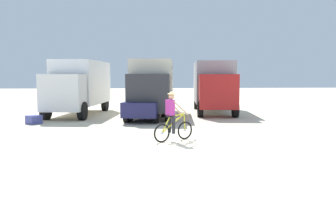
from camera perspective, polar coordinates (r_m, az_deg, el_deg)
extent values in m
plane|color=beige|center=(11.10, 1.51, -7.26)|extent=(120.00, 120.00, 0.00)
cube|color=white|center=(21.86, -14.59, 3.81)|extent=(3.11, 5.49, 2.70)
cube|color=silver|center=(18.66, -17.75, 2.05)|extent=(2.39, 1.80, 2.00)
cube|color=black|center=(18.00, -18.57, 3.05)|extent=(2.01, 0.37, 0.80)
cylinder|color=black|center=(18.49, -14.60, -1.00)|extent=(0.46, 1.04, 1.00)
cylinder|color=black|center=(19.21, -20.41, -0.94)|extent=(0.46, 1.04, 1.00)
cylinder|color=black|center=(23.27, -10.85, 0.23)|extent=(0.46, 1.04, 1.00)
cylinder|color=black|center=(23.85, -15.61, 0.25)|extent=(0.46, 1.04, 1.00)
cube|color=beige|center=(20.63, -2.60, 3.91)|extent=(2.98, 5.44, 2.70)
cube|color=#2D2D33|center=(17.26, -3.42, 2.07)|extent=(2.36, 1.74, 2.00)
cube|color=black|center=(16.55, -3.64, 3.16)|extent=(2.02, 0.31, 0.80)
cylinder|color=black|center=(17.38, -0.02, -1.21)|extent=(0.43, 1.03, 1.00)
cylinder|color=black|center=(17.55, -6.70, -1.18)|extent=(0.43, 1.03, 1.00)
cylinder|color=black|center=(22.35, 0.34, 0.13)|extent=(0.43, 1.03, 1.00)
cylinder|color=black|center=(22.48, -4.87, 0.14)|extent=(0.43, 1.03, 1.00)
cube|color=#9E9EA3|center=(22.65, 7.75, 3.95)|extent=(3.04, 5.46, 2.70)
cube|color=#B21E1E|center=(19.29, 8.69, 2.31)|extent=(2.37, 1.77, 2.00)
cube|color=black|center=(18.58, 8.94, 3.29)|extent=(2.02, 0.33, 0.80)
cylinder|color=black|center=(19.59, 11.58, -0.63)|extent=(0.44, 1.03, 1.00)
cylinder|color=black|center=(19.37, 5.62, -0.62)|extent=(0.44, 1.03, 1.00)
cylinder|color=black|center=(24.51, 9.70, 0.47)|extent=(0.44, 1.03, 1.00)
cylinder|color=black|center=(24.33, 4.94, 0.49)|extent=(0.44, 1.03, 1.00)
cube|color=#1E1E4C|center=(18.07, -3.81, -0.35)|extent=(2.61, 4.48, 0.76)
cube|color=black|center=(17.88, -3.91, 1.90)|extent=(2.01, 2.39, 0.68)
cylinder|color=black|center=(19.54, -5.31, -1.10)|extent=(0.35, 0.67, 0.64)
cylinder|color=black|center=(19.26, -0.77, -1.16)|extent=(0.35, 0.67, 0.64)
cylinder|color=black|center=(17.02, -7.22, -1.99)|extent=(0.35, 0.67, 0.64)
cylinder|color=black|center=(16.70, -2.03, -2.08)|extent=(0.35, 0.67, 0.64)
torus|color=black|center=(12.37, 2.96, -4.42)|extent=(0.62, 0.40, 0.68)
cylinder|color=silver|center=(12.37, 2.96, -4.42)|extent=(0.11, 0.11, 0.08)
torus|color=black|center=(11.75, -1.07, -4.90)|extent=(0.62, 0.40, 0.68)
cylinder|color=silver|center=(11.75, -1.07, -4.90)|extent=(0.11, 0.11, 0.08)
cylinder|color=gold|center=(11.99, 0.90, -3.16)|extent=(0.91, 0.57, 0.68)
cylinder|color=gold|center=(12.06, 1.56, -1.77)|extent=(0.59, 0.38, 0.13)
cylinder|color=gold|center=(11.80, -0.38, -3.48)|extent=(0.36, 0.24, 0.59)
cylinder|color=gold|center=(12.30, 2.87, -2.96)|extent=(0.11, 0.09, 0.64)
cylinder|color=silver|center=(12.25, 2.79, -1.48)|extent=(0.30, 0.47, 0.04)
cube|color=black|center=(11.86, 0.30, -1.93)|extent=(0.27, 0.23, 0.06)
cube|color=#AD2D8C|center=(11.84, 0.38, -0.43)|extent=(0.33, 0.38, 0.56)
sphere|color=tan|center=(11.85, 0.62, 1.51)|extent=(0.22, 0.22, 0.22)
cone|color=tan|center=(11.84, 0.62, 2.14)|extent=(0.32, 0.32, 0.10)
cylinder|color=#26262B|center=(12.05, 0.25, -3.26)|extent=(0.12, 0.12, 0.66)
cylinder|color=#26262B|center=(11.84, 0.98, -3.40)|extent=(0.12, 0.12, 0.66)
cylinder|color=tan|center=(12.19, 1.17, -0.35)|extent=(0.55, 0.40, 0.53)
cylinder|color=tan|center=(11.90, 2.20, -0.48)|extent=(0.58, 0.33, 0.53)
cube|color=#4C5199|center=(17.79, -22.23, -2.35)|extent=(0.86, 0.86, 0.43)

